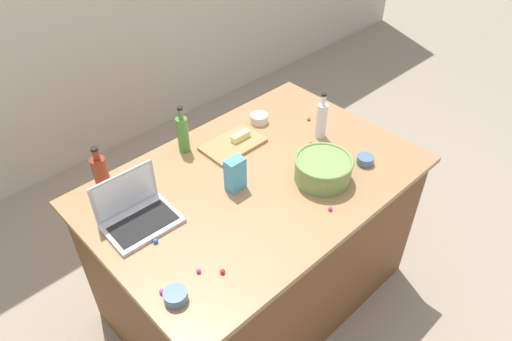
{
  "coord_description": "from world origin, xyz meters",
  "views": [
    {
      "loc": [
        -1.18,
        -1.24,
        2.4
      ],
      "look_at": [
        0.0,
        0.0,
        0.95
      ],
      "focal_mm": 33.09,
      "sensor_mm": 36.0,
      "label": 1
    }
  ],
  "objects_px": {
    "mixing_bowl_large": "(323,169)",
    "butter_stick_left": "(240,136)",
    "bottle_vinegar": "(322,120)",
    "cutting_board": "(233,145)",
    "candy_bag": "(235,174)",
    "ramekin_wide": "(365,160)",
    "ramekin_medium": "(176,296)",
    "bottle_olive": "(183,134)",
    "bottle_soy": "(101,173)",
    "laptop": "(136,213)",
    "ramekin_small": "(259,119)"
  },
  "relations": [
    {
      "from": "bottle_olive",
      "to": "cutting_board",
      "type": "distance_m",
      "value": 0.27
    },
    {
      "from": "ramekin_medium",
      "to": "ramekin_small",
      "type": "bearing_deg",
      "value": 31.38
    },
    {
      "from": "butter_stick_left",
      "to": "bottle_soy",
      "type": "bearing_deg",
      "value": 167.3
    },
    {
      "from": "bottle_soy",
      "to": "butter_stick_left",
      "type": "relative_size",
      "value": 2.23
    },
    {
      "from": "bottle_soy",
      "to": "ramekin_wide",
      "type": "height_order",
      "value": "bottle_soy"
    },
    {
      "from": "bottle_olive",
      "to": "ramekin_medium",
      "type": "height_order",
      "value": "bottle_olive"
    },
    {
      "from": "bottle_olive",
      "to": "ramekin_wide",
      "type": "relative_size",
      "value": 3.1
    },
    {
      "from": "butter_stick_left",
      "to": "candy_bag",
      "type": "relative_size",
      "value": 0.65
    },
    {
      "from": "bottle_soy",
      "to": "candy_bag",
      "type": "bearing_deg",
      "value": -42.64
    },
    {
      "from": "bottle_vinegar",
      "to": "ramekin_medium",
      "type": "distance_m",
      "value": 1.22
    },
    {
      "from": "laptop",
      "to": "bottle_soy",
      "type": "bearing_deg",
      "value": 90.15
    },
    {
      "from": "ramekin_wide",
      "to": "bottle_soy",
      "type": "bearing_deg",
      "value": 145.21
    },
    {
      "from": "laptop",
      "to": "cutting_board",
      "type": "height_order",
      "value": "laptop"
    },
    {
      "from": "bottle_vinegar",
      "to": "candy_bag",
      "type": "xyz_separation_m",
      "value": [
        -0.61,
        0.0,
        -0.02
      ]
    },
    {
      "from": "mixing_bowl_large",
      "to": "bottle_vinegar",
      "type": "height_order",
      "value": "bottle_vinegar"
    },
    {
      "from": "butter_stick_left",
      "to": "candy_bag",
      "type": "xyz_separation_m",
      "value": [
        -0.26,
        -0.26,
        0.05
      ]
    },
    {
      "from": "butter_stick_left",
      "to": "cutting_board",
      "type": "bearing_deg",
      "value": 180.0
    },
    {
      "from": "mixing_bowl_large",
      "to": "cutting_board",
      "type": "height_order",
      "value": "mixing_bowl_large"
    },
    {
      "from": "mixing_bowl_large",
      "to": "candy_bag",
      "type": "relative_size",
      "value": 1.65
    },
    {
      "from": "mixing_bowl_large",
      "to": "bottle_olive",
      "type": "distance_m",
      "value": 0.73
    },
    {
      "from": "bottle_vinegar",
      "to": "bottle_olive",
      "type": "distance_m",
      "value": 0.73
    },
    {
      "from": "mixing_bowl_large",
      "to": "ramekin_medium",
      "type": "relative_size",
      "value": 3.1
    },
    {
      "from": "cutting_board",
      "to": "ramekin_small",
      "type": "xyz_separation_m",
      "value": [
        0.25,
        0.06,
        0.02
      ]
    },
    {
      "from": "laptop",
      "to": "ramekin_wide",
      "type": "distance_m",
      "value": 1.13
    },
    {
      "from": "bottle_olive",
      "to": "ramekin_medium",
      "type": "xyz_separation_m",
      "value": [
        -0.58,
        -0.71,
        -0.08
      ]
    },
    {
      "from": "mixing_bowl_large",
      "to": "ramekin_small",
      "type": "xyz_separation_m",
      "value": [
        0.12,
        0.56,
        -0.04
      ]
    },
    {
      "from": "bottle_vinegar",
      "to": "butter_stick_left",
      "type": "distance_m",
      "value": 0.44
    },
    {
      "from": "bottle_olive",
      "to": "ramekin_medium",
      "type": "distance_m",
      "value": 0.92
    },
    {
      "from": "bottle_vinegar",
      "to": "ramekin_medium",
      "type": "relative_size",
      "value": 2.92
    },
    {
      "from": "bottle_soy",
      "to": "cutting_board",
      "type": "relative_size",
      "value": 0.77
    },
    {
      "from": "ramekin_small",
      "to": "butter_stick_left",
      "type": "bearing_deg",
      "value": -161.89
    },
    {
      "from": "mixing_bowl_large",
      "to": "bottle_vinegar",
      "type": "xyz_separation_m",
      "value": [
        0.26,
        0.24,
        0.04
      ]
    },
    {
      "from": "ramekin_wide",
      "to": "ramekin_medium",
      "type": "bearing_deg",
      "value": -179.96
    },
    {
      "from": "ramekin_medium",
      "to": "ramekin_wide",
      "type": "xyz_separation_m",
      "value": [
        1.16,
        0.0,
        -0.0
      ]
    },
    {
      "from": "mixing_bowl_large",
      "to": "bottle_soy",
      "type": "xyz_separation_m",
      "value": [
        -0.8,
        0.65,
        0.03
      ]
    },
    {
      "from": "cutting_board",
      "to": "candy_bag",
      "type": "bearing_deg",
      "value": -129.25
    },
    {
      "from": "mixing_bowl_large",
      "to": "butter_stick_left",
      "type": "xyz_separation_m",
      "value": [
        -0.08,
        0.49,
        -0.03
      ]
    },
    {
      "from": "bottle_olive",
      "to": "candy_bag",
      "type": "height_order",
      "value": "bottle_olive"
    },
    {
      "from": "bottle_soy",
      "to": "bottle_olive",
      "type": "bearing_deg",
      "value": -1.91
    },
    {
      "from": "bottle_olive",
      "to": "ramekin_medium",
      "type": "relative_size",
      "value": 2.91
    },
    {
      "from": "laptop",
      "to": "ramekin_wide",
      "type": "bearing_deg",
      "value": -23.18
    },
    {
      "from": "ramekin_medium",
      "to": "ramekin_wide",
      "type": "relative_size",
      "value": 1.07
    },
    {
      "from": "mixing_bowl_large",
      "to": "butter_stick_left",
      "type": "height_order",
      "value": "mixing_bowl_large"
    },
    {
      "from": "laptop",
      "to": "ramekin_small",
      "type": "distance_m",
      "value": 0.93
    },
    {
      "from": "bottle_olive",
      "to": "candy_bag",
      "type": "relative_size",
      "value": 1.54
    },
    {
      "from": "butter_stick_left",
      "to": "ramekin_small",
      "type": "height_order",
      "value": "butter_stick_left"
    },
    {
      "from": "mixing_bowl_large",
      "to": "cutting_board",
      "type": "bearing_deg",
      "value": 105.36
    },
    {
      "from": "bottle_olive",
      "to": "candy_bag",
      "type": "xyz_separation_m",
      "value": [
        -0.0,
        -0.4,
        -0.02
      ]
    },
    {
      "from": "bottle_soy",
      "to": "ramekin_medium",
      "type": "xyz_separation_m",
      "value": [
        -0.12,
        -0.73,
        -0.08
      ]
    },
    {
      "from": "laptop",
      "to": "bottle_vinegar",
      "type": "distance_m",
      "value": 1.07
    }
  ]
}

